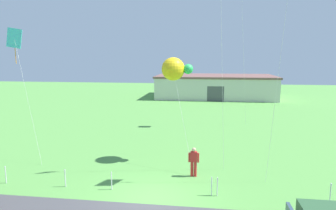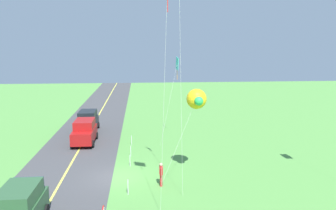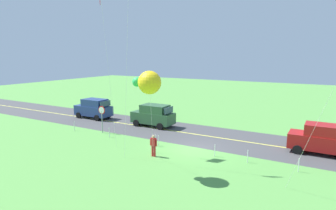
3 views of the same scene
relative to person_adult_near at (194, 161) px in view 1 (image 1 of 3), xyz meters
The scene contains 11 objects.
ground_plane 3.50m from the person_adult_near, 121.86° to the right, with size 120.00×120.00×0.10m, color #549342.
person_adult_near is the anchor object (origin of this frame).
kite_red_low 5.60m from the person_adult_near, 117.85° to the left, with size 2.13×3.28×6.35m.
kite_green_far 13.36m from the person_adult_near, 168.47° to the left, with size 2.94×1.93×8.20m.
warehouse_distant 32.94m from the person_adult_near, 86.87° to the left, with size 18.36×10.20×3.50m.
fence_post_0 9.68m from the person_adult_near, 167.01° to the right, with size 0.05×0.05×0.90m, color silver.
fence_post_1 6.61m from the person_adult_near, 160.76° to the right, with size 0.05×0.05×0.90m, color silver.
fence_post_2 4.45m from the person_adult_near, 150.60° to the right, with size 0.05×0.05×0.90m, color silver.
fence_post_3 2.40m from the person_adult_near, 66.71° to the right, with size 0.05×0.05×0.90m, color silver.
fence_post_4 2.51m from the person_adult_near, 61.25° to the right, with size 0.05×0.05×0.90m, color silver.
fence_post_5 6.49m from the person_adult_near, 19.59° to the right, with size 0.05×0.05×0.90m, color silver.
Camera 1 is at (2.45, -12.46, 6.35)m, focal length 31.91 mm.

